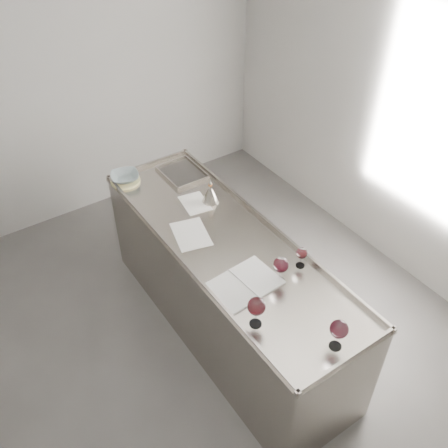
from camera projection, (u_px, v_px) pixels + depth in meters
room_shell at (184, 244)px, 2.82m from camera, size 4.54×5.04×2.84m
counter at (226, 287)px, 3.82m from camera, size 0.77×2.42×0.97m
wine_glass_left at (256, 307)px, 2.87m from camera, size 0.11×0.11×0.21m
wine_glass_middle at (339, 330)px, 2.75m from camera, size 0.11×0.11×0.21m
wine_glass_right at (281, 265)px, 3.15m from camera, size 0.10×0.10×0.20m
wine_glass_small at (302, 254)px, 3.27m from camera, size 0.08×0.08×0.15m
notebook at (244, 284)px, 3.21m from camera, size 0.47×0.34×0.02m
loose_paper_top at (195, 203)px, 3.87m from camera, size 0.23×0.29×0.00m
loose_paper_under at (191, 234)px, 3.58m from camera, size 0.31×0.38×0.00m
trivet at (125, 181)px, 4.09m from camera, size 0.25×0.25×0.02m
ceramic_bowl at (125, 177)px, 4.06m from camera, size 0.28×0.28×0.06m
wine_funnel at (211, 195)px, 3.85m from camera, size 0.14×0.14×0.20m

